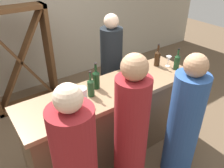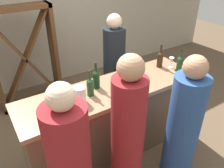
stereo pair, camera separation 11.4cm
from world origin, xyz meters
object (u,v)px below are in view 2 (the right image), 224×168
object	(u,v)px
wine_bottle_leftmost_olive_green	(90,86)
person_center_guest	(183,126)
water_pitcher	(80,95)
wine_rack	(25,59)
wine_glass_near_left	(125,85)
person_left_guest	(127,139)
wine_bottle_rightmost_olive_green	(180,63)
wine_glass_near_center	(171,61)
wine_bottle_second_right_amber_brown	(160,59)
wine_glass_near_right	(59,93)
person_server_behind	(114,73)
wine_bottle_center_near_black	(133,80)
wine_bottle_second_left_dark_green	(96,78)

from	to	relation	value
wine_bottle_leftmost_olive_green	person_center_guest	size ratio (longest dim) A/B	0.19
water_pitcher	wine_rack	bearing A→B (deg)	94.73
wine_glass_near_left	person_left_guest	xyz separation A→B (m)	(-0.26, -0.43, -0.29)
wine_rack	wine_bottle_rightmost_olive_green	xyz separation A→B (m)	(1.49, -1.75, 0.26)
wine_glass_near_center	water_pitcher	world-z (taller)	water_pitcher
wine_glass_near_left	wine_glass_near_center	distance (m)	0.86
wine_bottle_second_right_amber_brown	wine_glass_near_right	distance (m)	1.39
wine_glass_near_center	person_server_behind	xyz separation A→B (m)	(-0.49, 0.58, -0.31)
wine_glass_near_center	wine_glass_near_right	bearing A→B (deg)	178.33
wine_rack	wine_glass_near_left	xyz separation A→B (m)	(0.62, -1.80, 0.25)
wine_bottle_center_near_black	person_left_guest	distance (m)	0.65
wine_bottle_center_near_black	wine_bottle_leftmost_olive_green	bearing A→B (deg)	161.88
water_pitcher	wine_bottle_leftmost_olive_green	bearing A→B (deg)	24.25
wine_glass_near_right	wine_bottle_center_near_black	bearing A→B (deg)	-15.07
wine_glass_near_left	person_left_guest	world-z (taller)	person_left_guest
wine_bottle_second_right_amber_brown	wine_glass_near_left	bearing A→B (deg)	-160.18
water_pitcher	person_left_guest	size ratio (longest dim) A/B	0.11
wine_glass_near_right	person_left_guest	world-z (taller)	person_left_guest
wine_glass_near_center	person_left_guest	distance (m)	1.29
wine_glass_near_right	wine_bottle_leftmost_olive_green	bearing A→B (deg)	-10.63
person_server_behind	wine_bottle_leftmost_olive_green	bearing A→B (deg)	-56.12
wine_rack	wine_glass_near_center	size ratio (longest dim) A/B	11.40
wine_bottle_second_left_dark_green	water_pitcher	bearing A→B (deg)	-149.38
wine_bottle_second_right_amber_brown	person_server_behind	distance (m)	0.70
wine_glass_near_left	wine_bottle_second_right_amber_brown	bearing A→B (deg)	19.82
wine_glass_near_right	person_left_guest	size ratio (longest dim) A/B	0.08
wine_bottle_second_left_dark_green	wine_glass_near_center	xyz separation A→B (m)	(1.05, -0.08, -0.02)
wine_bottle_leftmost_olive_green	wine_glass_near_right	bearing A→B (deg)	169.37
person_center_guest	wine_glass_near_center	bearing A→B (deg)	-21.58
wine_glass_near_left	person_left_guest	bearing A→B (deg)	-121.11
wine_bottle_leftmost_olive_green	wine_glass_near_left	distance (m)	0.37
wine_bottle_rightmost_olive_green	wine_glass_near_center	size ratio (longest dim) A/B	2.01
wine_rack	wine_bottle_second_left_dark_green	size ratio (longest dim) A/B	5.26
wine_bottle_rightmost_olive_green	wine_rack	bearing A→B (deg)	130.39
wine_bottle_rightmost_olive_green	person_center_guest	world-z (taller)	person_center_guest
wine_bottle_center_near_black	person_center_guest	distance (m)	0.71
wine_bottle_center_near_black	water_pitcher	size ratio (longest dim) A/B	1.75
wine_bottle_second_left_dark_green	wine_glass_near_right	bearing A→B (deg)	-175.39
wine_glass_near_left	person_center_guest	bearing A→B (deg)	-53.88
wine_bottle_second_left_dark_green	wine_glass_near_center	size ratio (longest dim) A/B	2.17
wine_bottle_second_right_amber_brown	water_pitcher	xyz separation A→B (m)	(-1.21, -0.18, -0.02)
wine_bottle_leftmost_olive_green	person_left_guest	bearing A→B (deg)	-82.79
wine_bottle_second_right_amber_brown	water_pitcher	size ratio (longest dim) A/B	1.69
wine_bottle_rightmost_olive_green	water_pitcher	size ratio (longest dim) A/B	1.61
person_left_guest	wine_glass_near_right	bearing A→B (deg)	10.40
person_server_behind	wine_glass_near_center	bearing A→B (deg)	33.13
wine_bottle_leftmost_olive_green	wine_glass_near_right	xyz separation A→B (m)	(-0.32, 0.06, -0.01)
wine_bottle_center_near_black	wine_glass_near_right	world-z (taller)	wine_bottle_center_near_black
wine_bottle_leftmost_olive_green	person_server_behind	xyz separation A→B (m)	(0.68, 0.60, -0.32)
person_left_guest	wine_bottle_leftmost_olive_green	bearing A→B (deg)	-13.83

